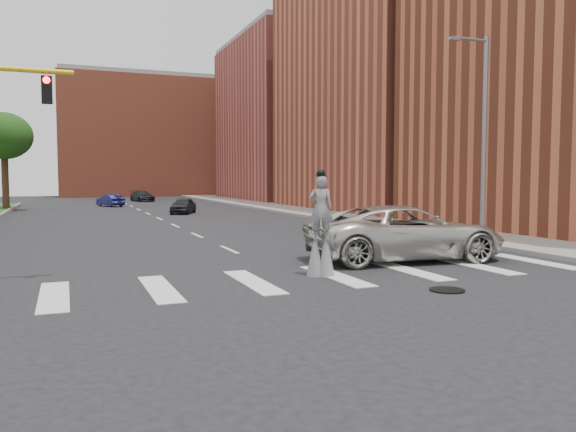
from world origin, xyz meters
The scene contains 13 objects.
ground_plane centered at (0.00, 0.00, 0.00)m, with size 160.00×160.00×0.00m, color black.
sidewalk_right centered at (12.50, 25.00, 0.09)m, with size 5.00×90.00×0.18m, color gray.
manhole centered at (3.00, -2.00, 0.02)m, with size 0.90×0.90×0.04m, color black.
building_mid centered at (22.00, 30.00, 12.00)m, with size 16.00×22.00×24.00m, color #B35038.
building_far centered at (22.00, 54.00, 10.00)m, with size 16.00×22.00×20.00m, color #B24C41.
building_backdrop centered at (6.00, 78.00, 9.00)m, with size 26.00×14.00×18.00m, color #B35038.
streetlight centered at (10.90, 6.00, 4.90)m, with size 2.05×0.20×9.00m.
stilt_performer centered at (0.88, 1.19, 1.31)m, with size 0.83×0.72×3.17m.
suv_crossing centered at (5.02, 3.00, 0.97)m, with size 3.22×6.98×1.94m, color beige.
car_near centered at (2.64, 30.90, 0.64)m, with size 1.52×3.78×1.29m, color black.
car_mid centered at (-1.99, 44.34, 0.61)m, with size 1.30×3.72×1.23m, color #15164B.
car_far centered at (2.45, 55.03, 0.65)m, with size 1.81×4.46×1.29m, color black.
tree_6 centered at (-10.81, 39.40, 6.33)m, with size 4.66×4.66×8.38m.
Camera 1 is at (-6.11, -13.78, 2.94)m, focal length 35.00 mm.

